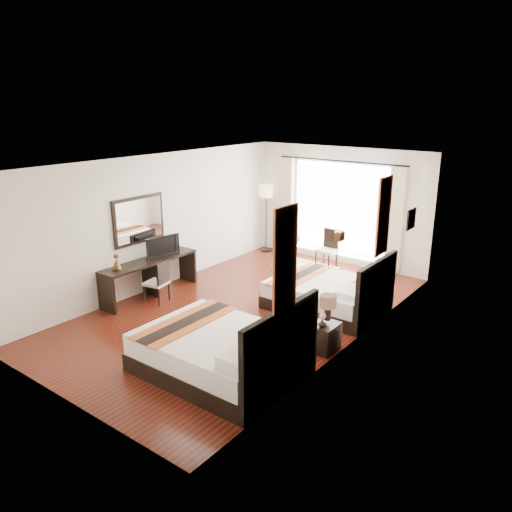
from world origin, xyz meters
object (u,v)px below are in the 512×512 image
Objects in this scene: console_desk at (150,278)px; television at (161,246)px; fruit_bowl at (290,237)px; side_table at (288,250)px; floor_lamp at (266,195)px; bed_near at (223,352)px; bed_far at (329,294)px; nightstand at (324,337)px; vase at (322,321)px; window_chair at (327,256)px; table_lamp at (328,303)px; desk_chair at (158,290)px.

console_desk is 2.84× the size of television.
side_table is at bearing -151.73° from fruit_bowl.
floor_lamp is at bearing 155.58° from fruit_bowl.
bed_near reaches higher than bed_far.
fruit_bowl is (-2.05, 4.90, 0.32)m from bed_near.
nightstand is 0.37m from vase.
nightstand is 2.11× the size of fruit_bowl.
nightstand is at bearing 31.65° from window_chair.
television reaches higher than table_lamp.
bed_near is 1.04× the size of console_desk.
table_lamp is 0.19× the size of console_desk.
nightstand is at bearing -49.63° from fruit_bowl.
window_chair is (1.58, 3.93, 0.01)m from desk_chair.
bed_far is at bearing -40.99° from side_table.
side_table is (1.05, -0.51, -1.17)m from floor_lamp.
bed_near is 4.87× the size of nightstand.
bed_near is at bearing 15.63° from window_chair.
desk_chair is 0.95× the size of window_chair.
bed_far is 4.97× the size of table_lamp.
bed_far is 2.90m from side_table.
fruit_bowl is at bearing 138.32° from bed_far.
console_desk is at bearing -178.90° from nightstand.
nightstand is (0.74, -1.49, -0.08)m from bed_far.
desk_chair is (-2.86, -1.74, -0.04)m from bed_far.
bed_near is 2.95× the size of television.
window_chair is (-1.18, 5.17, -0.06)m from bed_near.
desk_chair is 3.71m from side_table.
table_lamp is at bearing 32.14° from window_chair.
window_chair is at bearing 62.14° from console_desk.
bed_near is 1.30× the size of floor_lamp.
vase is at bearing -86.24° from television.
vase is at bearing -50.03° from side_table.
window_chair is (0.91, 0.28, -0.04)m from side_table.
bed_far is at bearing -59.78° from television.
television is at bearing 177.60° from table_lamp.
console_desk is 0.68m from television.
bed_far is at bearing -41.68° from fruit_bowl.
console_desk is 3.67m from fruit_bowl.
vase is (0.03, -0.14, 0.34)m from nightstand.
bed_far is 3.54m from television.
nightstand is 5.71m from floor_lamp.
side_table reaches higher than nightstand.
floor_lamp reaches higher than fruit_bowl.
fruit_bowl is (-2.90, 3.34, -0.13)m from table_lamp.
television is 3.70m from floor_lamp.
nightstand is 4.49m from fruit_bowl.
television is 0.89× the size of desk_chair.
window_chair is (-1.28, 2.18, -0.03)m from bed_far.
television reaches higher than nightstand.
console_desk is (-3.16, 1.42, 0.05)m from bed_near.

